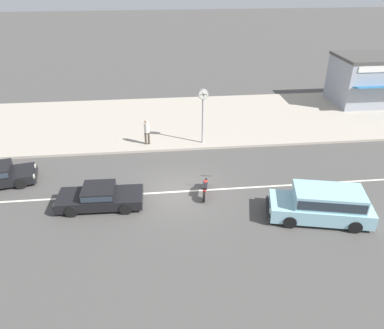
{
  "coord_description": "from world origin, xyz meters",
  "views": [
    {
      "loc": [
        -1.07,
        -16.49,
        10.74
      ],
      "look_at": [
        0.87,
        1.42,
        0.8
      ],
      "focal_mm": 35.0,
      "sensor_mm": 36.0,
      "label": 1
    }
  ],
  "objects_px": {
    "street_clock": "(203,104)",
    "shopfront_corner_warung": "(372,79)",
    "sedan_black_2": "(100,196)",
    "minivan_pale_blue_3": "(324,203)",
    "pedestrian_near_clock": "(147,130)",
    "motorcycle_1": "(205,187)"
  },
  "relations": [
    {
      "from": "shopfront_corner_warung",
      "to": "street_clock",
      "type": "bearing_deg",
      "value": -156.62
    },
    {
      "from": "minivan_pale_blue_3",
      "to": "shopfront_corner_warung",
      "type": "xyz_separation_m",
      "value": [
        10.3,
        14.91,
        1.24
      ]
    },
    {
      "from": "motorcycle_1",
      "to": "shopfront_corner_warung",
      "type": "relative_size",
      "value": 0.3
    },
    {
      "from": "motorcycle_1",
      "to": "shopfront_corner_warung",
      "type": "distance_m",
      "value": 19.83
    },
    {
      "from": "sedan_black_2",
      "to": "minivan_pale_blue_3",
      "type": "xyz_separation_m",
      "value": [
        10.43,
        -2.17,
        0.31
      ]
    },
    {
      "from": "pedestrian_near_clock",
      "to": "shopfront_corner_warung",
      "type": "distance_m",
      "value": 19.44
    },
    {
      "from": "minivan_pale_blue_3",
      "to": "pedestrian_near_clock",
      "type": "relative_size",
      "value": 2.92
    },
    {
      "from": "motorcycle_1",
      "to": "sedan_black_2",
      "type": "bearing_deg",
      "value": -175.31
    },
    {
      "from": "pedestrian_near_clock",
      "to": "shopfront_corner_warung",
      "type": "relative_size",
      "value": 0.29
    },
    {
      "from": "motorcycle_1",
      "to": "street_clock",
      "type": "height_order",
      "value": "street_clock"
    },
    {
      "from": "shopfront_corner_warung",
      "to": "sedan_black_2",
      "type": "bearing_deg",
      "value": -148.42
    },
    {
      "from": "sedan_black_2",
      "to": "minivan_pale_blue_3",
      "type": "bearing_deg",
      "value": -11.75
    },
    {
      "from": "street_clock",
      "to": "motorcycle_1",
      "type": "bearing_deg",
      "value": -96.33
    },
    {
      "from": "sedan_black_2",
      "to": "shopfront_corner_warung",
      "type": "relative_size",
      "value": 0.71
    },
    {
      "from": "street_clock",
      "to": "sedan_black_2",
      "type": "bearing_deg",
      "value": -133.06
    },
    {
      "from": "street_clock",
      "to": "pedestrian_near_clock",
      "type": "xyz_separation_m",
      "value": [
        -3.58,
        0.15,
        -1.67
      ]
    },
    {
      "from": "sedan_black_2",
      "to": "minivan_pale_blue_3",
      "type": "distance_m",
      "value": 10.66
    },
    {
      "from": "motorcycle_1",
      "to": "shopfront_corner_warung",
      "type": "xyz_separation_m",
      "value": [
        15.46,
        12.31,
        1.67
      ]
    },
    {
      "from": "motorcycle_1",
      "to": "pedestrian_near_clock",
      "type": "height_order",
      "value": "pedestrian_near_clock"
    },
    {
      "from": "street_clock",
      "to": "shopfront_corner_warung",
      "type": "distance_m",
      "value": 16.14
    },
    {
      "from": "minivan_pale_blue_3",
      "to": "pedestrian_near_clock",
      "type": "bearing_deg",
      "value": 133.01
    },
    {
      "from": "sedan_black_2",
      "to": "pedestrian_near_clock",
      "type": "xyz_separation_m",
      "value": [
        2.35,
        6.49,
        0.62
      ]
    }
  ]
}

